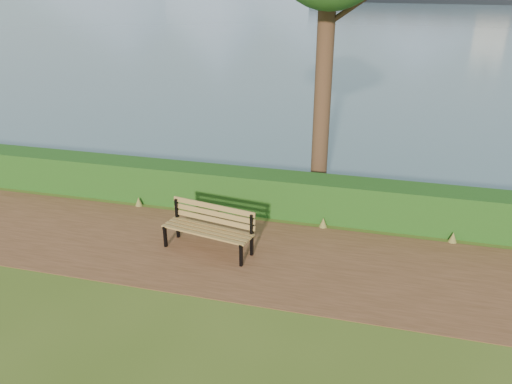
# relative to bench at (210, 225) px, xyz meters

# --- Properties ---
(ground) EXTENTS (140.00, 140.00, 0.00)m
(ground) POSITION_rel_bench_xyz_m (0.63, -0.38, -0.58)
(ground) COLOR #425919
(ground) RESTS_ON ground
(path) EXTENTS (40.00, 3.40, 0.01)m
(path) POSITION_rel_bench_xyz_m (0.63, -0.08, -0.57)
(path) COLOR brown
(path) RESTS_ON ground
(hedge) EXTENTS (32.00, 0.85, 1.00)m
(hedge) POSITION_rel_bench_xyz_m (0.63, 2.22, -0.08)
(hedge) COLOR #194313
(hedge) RESTS_ON ground
(bench) EXTENTS (2.07, 0.95, 1.00)m
(bench) POSITION_rel_bench_xyz_m (0.00, 0.00, 0.00)
(bench) COLOR black
(bench) RESTS_ON ground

